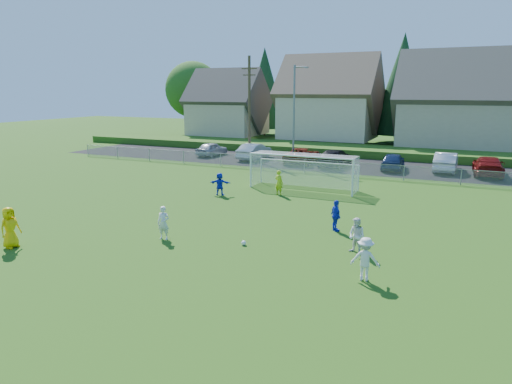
% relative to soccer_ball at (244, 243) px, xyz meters
% --- Properties ---
extents(ground, '(160.00, 160.00, 0.00)m').
position_rel_soccer_ball_xyz_m(ground, '(-1.46, -3.52, -0.11)').
color(ground, '#193D0C').
rests_on(ground, ground).
extents(asphalt_lot, '(60.00, 60.00, 0.00)m').
position_rel_soccer_ball_xyz_m(asphalt_lot, '(-1.46, 23.98, -0.10)').
color(asphalt_lot, black).
rests_on(asphalt_lot, ground).
extents(grass_embankment, '(70.00, 6.00, 0.80)m').
position_rel_soccer_ball_xyz_m(grass_embankment, '(-1.46, 31.48, 0.29)').
color(grass_embankment, '#1E420F').
rests_on(grass_embankment, ground).
extents(soccer_ball, '(0.22, 0.22, 0.22)m').
position_rel_soccer_ball_xyz_m(soccer_ball, '(0.00, 0.00, 0.00)').
color(soccer_ball, white).
rests_on(soccer_ball, ground).
extents(referee, '(0.64, 0.93, 1.83)m').
position_rel_soccer_ball_xyz_m(referee, '(-9.18, -4.56, 0.81)').
color(referee, '#FFBF05').
rests_on(referee, ground).
extents(player_white_a, '(0.63, 0.47, 1.57)m').
position_rel_soccer_ball_xyz_m(player_white_a, '(-3.76, -0.78, 0.68)').
color(player_white_a, silver).
rests_on(player_white_a, ground).
extents(player_white_b, '(0.94, 0.87, 1.56)m').
position_rel_soccer_ball_xyz_m(player_white_b, '(4.81, 1.07, 0.67)').
color(player_white_b, silver).
rests_on(player_white_b, ground).
extents(player_white_c, '(1.10, 0.69, 1.63)m').
position_rel_soccer_ball_xyz_m(player_white_c, '(5.71, -1.58, 0.71)').
color(player_white_c, silver).
rests_on(player_white_c, ground).
extents(player_blue_a, '(0.88, 0.95, 1.56)m').
position_rel_soccer_ball_xyz_m(player_blue_a, '(3.17, 3.81, 0.67)').
color(player_blue_a, '#142AC3').
rests_on(player_blue_a, ground).
extents(player_blue_b, '(1.45, 0.75, 1.50)m').
position_rel_soccer_ball_xyz_m(player_blue_b, '(-5.87, 8.32, 0.64)').
color(player_blue_b, '#142AC3').
rests_on(player_blue_b, ground).
extents(goalkeeper, '(0.68, 0.54, 1.65)m').
position_rel_soccer_ball_xyz_m(goalkeeper, '(-2.33, 9.98, 0.72)').
color(goalkeeper, '#A9C617').
rests_on(goalkeeper, ground).
extents(car_a, '(2.00, 4.28, 1.42)m').
position_rel_soccer_ball_xyz_m(car_a, '(-15.68, 24.10, 0.60)').
color(car_a, '#ABAFB2').
rests_on(car_a, ground).
extents(car_b, '(1.81, 4.88, 1.59)m').
position_rel_soccer_ball_xyz_m(car_b, '(-10.52, 23.68, 0.69)').
color(car_b, silver).
rests_on(car_b, ground).
extents(car_c, '(2.53, 5.33, 1.47)m').
position_rel_soccer_ball_xyz_m(car_c, '(-5.36, 23.43, 0.62)').
color(car_c, '#66180B').
rests_on(car_c, ground).
extents(car_d, '(2.22, 5.37, 1.55)m').
position_rel_soccer_ball_xyz_m(car_d, '(-2.07, 22.87, 0.67)').
color(car_d, black).
rests_on(car_d, ground).
extents(car_e, '(2.00, 4.48, 1.50)m').
position_rel_soccer_ball_xyz_m(car_e, '(3.01, 23.17, 0.64)').
color(car_e, '#16274D').
rests_on(car_e, ground).
extents(car_f, '(1.82, 4.99, 1.64)m').
position_rel_soccer_ball_xyz_m(car_f, '(7.22, 24.22, 0.71)').
color(car_f, silver).
rests_on(car_f, ground).
extents(car_g, '(2.34, 5.46, 1.57)m').
position_rel_soccer_ball_xyz_m(car_g, '(10.42, 23.59, 0.67)').
color(car_g, '#640B0B').
rests_on(car_g, ground).
extents(soccer_goal, '(7.42, 1.90, 2.50)m').
position_rel_soccer_ball_xyz_m(soccer_goal, '(-1.46, 12.53, 1.52)').
color(soccer_goal, white).
rests_on(soccer_goal, ground).
extents(chainlink_fence, '(52.06, 0.06, 1.20)m').
position_rel_soccer_ball_xyz_m(chainlink_fence, '(-1.46, 18.48, 0.52)').
color(chainlink_fence, gray).
rests_on(chainlink_fence, ground).
extents(streetlight, '(1.38, 0.18, 9.00)m').
position_rel_soccer_ball_xyz_m(streetlight, '(-5.91, 22.48, 4.73)').
color(streetlight, slate).
rests_on(streetlight, ground).
extents(utility_pole, '(1.60, 0.26, 10.00)m').
position_rel_soccer_ball_xyz_m(utility_pole, '(-10.96, 23.48, 5.04)').
color(utility_pole, '#473321').
rests_on(utility_pole, ground).
extents(houses_row, '(53.90, 11.45, 13.27)m').
position_rel_soccer_ball_xyz_m(houses_row, '(0.51, 38.94, 7.22)').
color(houses_row, tan).
rests_on(houses_row, ground).
extents(tree_row, '(65.98, 12.36, 13.80)m').
position_rel_soccer_ball_xyz_m(tree_row, '(-0.42, 45.21, 6.80)').
color(tree_row, '#382616').
rests_on(tree_row, ground).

